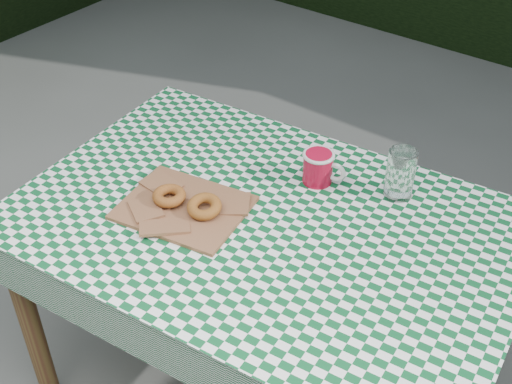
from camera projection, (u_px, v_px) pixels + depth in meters
table at (265, 318)px, 1.99m from camera, size 1.37×0.98×0.75m
tablecloth at (266, 221)px, 1.76m from camera, size 1.39×1.00×0.01m
paper_bag at (184, 207)px, 1.78m from camera, size 0.36×0.31×0.02m
bagel_front at (169, 196)px, 1.78m from camera, size 0.09×0.09×0.03m
bagel_back at (204, 206)px, 1.75m from camera, size 0.11×0.11×0.03m
coffee_mug at (318, 167)px, 1.86m from camera, size 0.20×0.20×0.09m
drinking_glass at (400, 174)px, 1.80m from camera, size 0.08×0.08×0.14m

